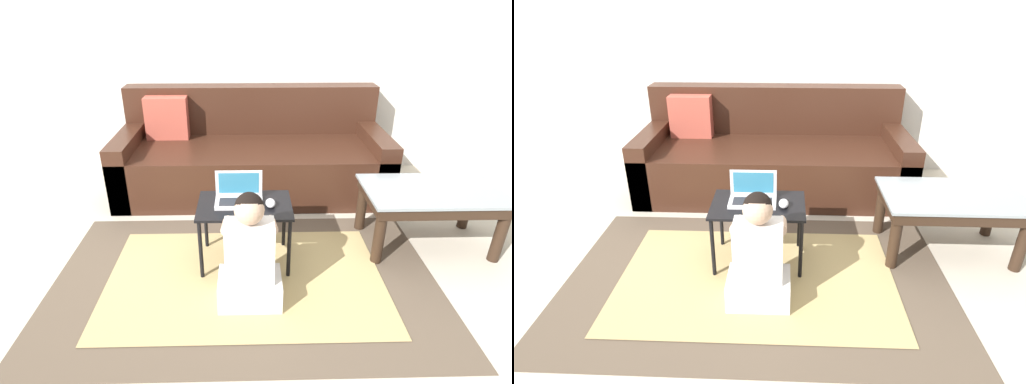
# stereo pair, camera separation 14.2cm
# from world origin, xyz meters

# --- Properties ---
(ground_plane) EXTENTS (16.00, 16.00, 0.00)m
(ground_plane) POSITION_xyz_m (0.00, 0.00, 0.00)
(ground_plane) COLOR beige
(wall_back) EXTENTS (9.00, 0.06, 2.50)m
(wall_back) POSITION_xyz_m (0.00, 1.61, 1.25)
(wall_back) COLOR silver
(wall_back) RESTS_ON ground_plane
(area_rug) EXTENTS (2.29, 1.42, 0.01)m
(area_rug) POSITION_xyz_m (-0.14, -0.19, 0.00)
(area_rug) COLOR brown
(area_rug) RESTS_ON ground_plane
(couch) EXTENTS (2.22, 0.92, 0.84)m
(couch) POSITION_xyz_m (-0.09, 1.12, 0.29)
(couch) COLOR #381E14
(couch) RESTS_ON ground_plane
(coffee_table) EXTENTS (0.88, 0.52, 0.42)m
(coffee_table) POSITION_xyz_m (1.08, 0.17, 0.34)
(coffee_table) COLOR gray
(coffee_table) RESTS_ON ground_plane
(laptop_desk) EXTENTS (0.57, 0.38, 0.41)m
(laptop_desk) POSITION_xyz_m (-0.14, -0.00, 0.36)
(laptop_desk) COLOR black
(laptop_desk) RESTS_ON ground_plane
(laptop) EXTENTS (0.29, 0.17, 0.18)m
(laptop) POSITION_xyz_m (-0.17, 0.03, 0.45)
(laptop) COLOR silver
(laptop) RESTS_ON laptop_desk
(computer_mouse) EXTENTS (0.06, 0.10, 0.04)m
(computer_mouse) POSITION_xyz_m (0.01, -0.03, 0.43)
(computer_mouse) COLOR silver
(computer_mouse) RESTS_ON laptop_desk
(person_seated) EXTENTS (0.35, 0.39, 0.67)m
(person_seated) POSITION_xyz_m (-0.11, -0.38, 0.29)
(person_seated) COLOR silver
(person_seated) RESTS_ON ground_plane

